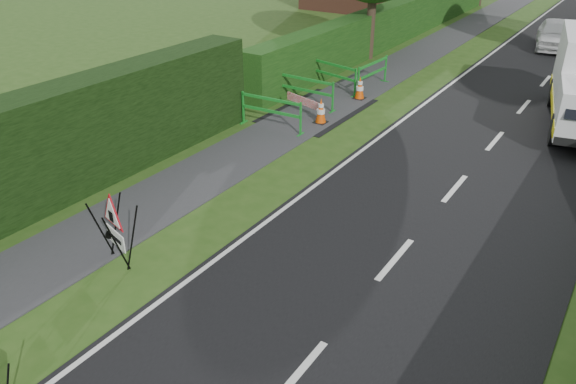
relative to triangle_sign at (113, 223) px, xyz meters
The scene contains 12 objects.
ground 2.59m from the triangle_sign, 40.51° to the right, with size 120.00×120.00×0.00m, color #284A15.
footpath 33.44m from the triangle_sign, 91.96° to the left, with size 2.00×90.00×0.02m, color #2D2D30.
hedge_west_far 20.67m from the triangle_sign, 98.75° to the left, with size 1.00×24.00×1.80m, color #14380F.
triangle_sign is the anchor object (origin of this frame).
traffic_cone_3 8.52m from the triangle_sign, 93.49° to the left, with size 0.38×0.38×0.79m.
traffic_cone_4 11.25m from the triangle_sign, 92.95° to the left, with size 0.38×0.38×0.79m.
ped_barrier_0 7.42m from the triangle_sign, 101.69° to the left, with size 2.07×0.43×1.00m.
ped_barrier_1 9.71m from the triangle_sign, 99.99° to the left, with size 2.07×0.42×1.00m.
ped_barrier_2 11.74m from the triangle_sign, 98.79° to the left, with size 2.08×0.83×1.00m.
ped_barrier_3 12.58m from the triangle_sign, 93.41° to the left, with size 0.47×2.08×1.00m.
redwhite_plank 8.98m from the triangle_sign, 98.84° to the left, with size 1.50×0.04×0.25m, color red.
hatchback_car 22.95m from the triangle_sign, 81.12° to the left, with size 1.52×3.78×1.29m, color white.
Camera 1 is at (5.62, -4.03, 6.11)m, focal length 35.00 mm.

